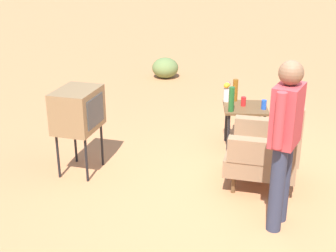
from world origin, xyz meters
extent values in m
plane|color=#C17A4C|center=(0.00, 0.00, 0.00)|extent=(60.00, 60.00, 0.00)
cylinder|color=brown|center=(-0.59, -0.15, 0.11)|extent=(0.05, 0.05, 0.22)
cylinder|color=brown|center=(-0.07, -0.25, 0.11)|extent=(0.05, 0.05, 0.22)
cylinder|color=brown|center=(-0.49, 0.37, 0.11)|extent=(0.05, 0.05, 0.22)
cylinder|color=brown|center=(0.03, 0.27, 0.11)|extent=(0.05, 0.05, 0.22)
cube|color=#8C6B4C|center=(-0.28, 0.06, 0.32)|extent=(0.89, 0.89, 0.20)
cube|color=#8C6B4C|center=(-0.22, 0.38, 0.74)|extent=(0.78, 0.31, 0.64)
cube|color=#8C6B4C|center=(-0.59, 0.12, 0.55)|extent=(0.27, 0.70, 0.26)
cube|color=#8C6B4C|center=(0.03, 0.00, 0.55)|extent=(0.27, 0.70, 0.26)
cylinder|color=black|center=(-1.52, -0.25, 0.28)|extent=(0.04, 0.04, 0.56)
cylinder|color=black|center=(-1.07, -0.25, 0.28)|extent=(0.04, 0.04, 0.56)
cylinder|color=black|center=(-1.52, 0.20, 0.28)|extent=(0.04, 0.04, 0.56)
cylinder|color=black|center=(-1.07, 0.20, 0.28)|extent=(0.04, 0.04, 0.56)
cube|color=brown|center=(-1.30, -0.03, 0.57)|extent=(0.56, 0.56, 0.03)
cylinder|color=black|center=(-0.24, -1.92, 0.28)|extent=(0.03, 0.03, 0.55)
cylinder|color=black|center=(-0.66, -1.82, 0.28)|extent=(0.03, 0.03, 0.55)
cylinder|color=black|center=(-0.31, -2.27, 0.28)|extent=(0.03, 0.03, 0.55)
cylinder|color=black|center=(-0.74, -2.17, 0.28)|extent=(0.03, 0.03, 0.55)
cube|color=olive|center=(-0.49, -2.04, 0.79)|extent=(0.68, 0.56, 0.48)
cube|color=#383D3F|center=(-0.44, -1.82, 0.79)|extent=(0.41, 0.10, 0.34)
cylinder|color=#2D3347|center=(0.45, 0.17, 0.43)|extent=(0.14, 0.14, 0.86)
cylinder|color=#2D3347|center=(0.63, 0.08, 0.43)|extent=(0.14, 0.14, 0.86)
cube|color=#BC383D|center=(0.54, 0.13, 1.14)|extent=(0.42, 0.35, 0.56)
cylinder|color=#BC383D|center=(0.32, 0.23, 1.17)|extent=(0.09, 0.09, 0.50)
cylinder|color=#BC383D|center=(0.76, 0.02, 1.17)|extent=(0.09, 0.09, 0.50)
sphere|color=brown|center=(0.54, 0.13, 1.53)|extent=(0.22, 0.22, 0.22)
cylinder|color=red|center=(-1.32, -0.05, 0.65)|extent=(0.07, 0.07, 0.12)
cylinder|color=#1E5623|center=(-1.10, -0.23, 0.75)|extent=(0.07, 0.07, 0.32)
cylinder|color=blue|center=(-1.21, 0.20, 0.65)|extent=(0.07, 0.07, 0.12)
cylinder|color=brown|center=(-1.53, -0.15, 0.74)|extent=(0.07, 0.07, 0.30)
cylinder|color=silver|center=(-1.50, -0.26, 0.68)|extent=(0.09, 0.09, 0.18)
sphere|color=yellow|center=(-1.50, -0.26, 0.82)|extent=(0.07, 0.07, 0.07)
sphere|color=#E04C66|center=(-1.54, -0.25, 0.82)|extent=(0.07, 0.07, 0.07)
sphere|color=orange|center=(-1.47, -0.28, 0.82)|extent=(0.07, 0.07, 0.07)
ellipsoid|color=olive|center=(-4.77, -1.30, 0.21)|extent=(0.54, 0.54, 0.42)
camera|label=1|loc=(4.47, -0.72, 2.56)|focal=49.42mm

